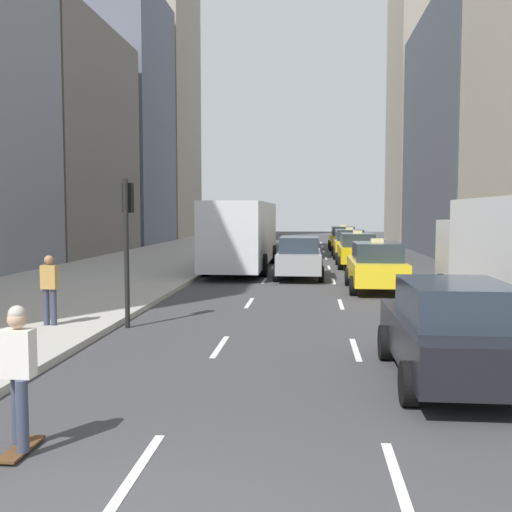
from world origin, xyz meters
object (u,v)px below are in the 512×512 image
taxi_second (349,244)px  pedestrian_mid_block (50,286)px  taxi_lead (376,266)px  traffic_light_pole (127,229)px  sedan_silver_behind (299,257)px  sedan_black_near (452,331)px  taxi_fourth (343,238)px  city_bus (243,233)px  taxi_third (357,250)px  skateboarder (19,372)px

taxi_second → pedestrian_mid_block: (-8.43, -23.11, 0.19)m
taxi_lead → traffic_light_pole: bearing=-132.5°
sedan_silver_behind → pedestrian_mid_block: bearing=-115.4°
sedan_silver_behind → traffic_light_pole: size_ratio=1.36×
sedan_silver_behind → pedestrian_mid_block: (-5.63, -11.87, 0.17)m
sedan_black_near → traffic_light_pole: traffic_light_pole is taller
taxi_lead → traffic_light_pole: 10.10m
sedan_silver_behind → taxi_fourth: bearing=81.5°
taxi_second → traffic_light_pole: traffic_light_pole is taller
taxi_second → taxi_lead: bearing=-90.0°
taxi_lead → sedan_silver_behind: (-2.80, 3.83, 0.02)m
pedestrian_mid_block → taxi_second: bearing=70.0°
city_bus → pedestrian_mid_block: size_ratio=7.04×
taxi_lead → taxi_fourth: 22.60m
traffic_light_pole → city_bus: bearing=85.6°
sedan_silver_behind → traffic_light_pole: 11.96m
taxi_lead → city_bus: 9.31m
taxi_fourth → sedan_silver_behind: bearing=-98.5°
sedan_black_near → taxi_lead: bearing=90.0°
taxi_lead → taxi_second: size_ratio=1.00×
sedan_black_near → traffic_light_pole: 8.07m
taxi_third → taxi_lead: bearing=-90.0°
taxi_second → city_bus: city_bus is taller
taxi_fourth → city_bus: size_ratio=0.38×
taxi_third → sedan_silver_behind: size_ratio=0.90×
sedan_black_near → traffic_light_pole: (-6.75, 4.15, 1.55)m
traffic_light_pole → taxi_third: bearing=67.4°
taxi_lead → taxi_second: bearing=90.0°
sedan_silver_behind → skateboarder: (-2.90, -18.77, 0.07)m
pedestrian_mid_block → traffic_light_pole: traffic_light_pole is taller
taxi_second → traffic_light_pole: size_ratio=1.22×
taxi_fourth → traffic_light_pole: bearing=-102.7°
taxi_second → city_bus: size_ratio=0.38×
taxi_third → sedan_black_near: bearing=-90.0°
taxi_lead → taxi_fourth: size_ratio=1.00×
sedan_black_near → sedan_silver_behind: bearing=100.4°
taxi_fourth → skateboarder: 37.98m
taxi_fourth → pedestrian_mid_block: (-8.43, -30.65, 0.19)m
taxi_fourth → traffic_light_pole: 30.75m
taxi_second → skateboarder: bearing=-100.7°
taxi_third → skateboarder: taxi_third is taller
taxi_lead → city_bus: (-5.61, 7.37, 0.91)m
taxi_fourth → city_bus: 16.26m
taxi_second → taxi_fourth: size_ratio=1.00×
taxi_third → taxi_second: bearing=90.0°
taxi_lead → taxi_third: size_ratio=1.00×
taxi_fourth → skateboarder: (-5.70, -37.55, 0.08)m
taxi_fourth → pedestrian_mid_block: taxi_fourth is taller
taxi_third → sedan_silver_behind: 5.79m
taxi_fourth → sedan_black_near: size_ratio=1.00×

